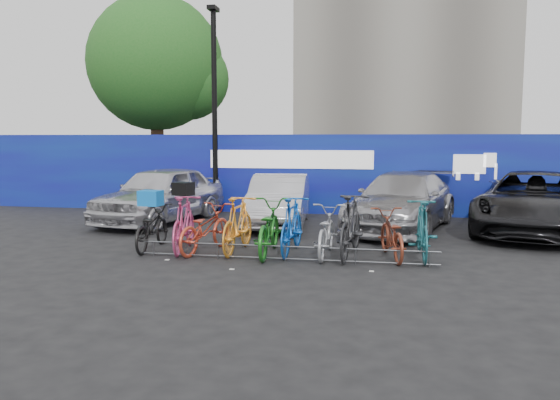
% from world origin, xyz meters
% --- Properties ---
extents(ground, '(100.00, 100.00, 0.00)m').
position_xyz_m(ground, '(0.00, 0.00, 0.00)').
color(ground, black).
rests_on(ground, ground).
extents(hoarding, '(22.00, 0.18, 2.40)m').
position_xyz_m(hoarding, '(0.01, 6.00, 1.20)').
color(hoarding, '#130A8D').
rests_on(hoarding, ground).
extents(tree, '(5.40, 5.20, 7.80)m').
position_xyz_m(tree, '(-6.77, 10.06, 5.07)').
color(tree, '#382314').
rests_on(tree, ground).
extents(lamppost, '(0.25, 0.50, 6.11)m').
position_xyz_m(lamppost, '(-3.20, 5.40, 3.27)').
color(lamppost, black).
rests_on(lamppost, ground).
extents(bike_rack, '(5.60, 0.03, 0.30)m').
position_xyz_m(bike_rack, '(-0.00, -0.60, 0.16)').
color(bike_rack, '#595B60').
rests_on(bike_rack, ground).
extents(car_0, '(2.69, 4.81, 1.55)m').
position_xyz_m(car_0, '(-4.17, 3.50, 0.77)').
color(car_0, silver).
rests_on(car_0, ground).
extents(car_1, '(1.75, 4.14, 1.33)m').
position_xyz_m(car_1, '(-0.89, 3.53, 0.66)').
color(car_1, '#B6B6BC').
rests_on(car_1, ground).
extents(car_2, '(3.31, 5.27, 1.42)m').
position_xyz_m(car_2, '(2.26, 3.54, 0.71)').
color(car_2, '#9B9A9F').
rests_on(car_2, ground).
extents(car_3, '(3.94, 5.84, 1.49)m').
position_xyz_m(car_3, '(5.37, 3.53, 0.74)').
color(car_3, black).
rests_on(car_3, ground).
extents(bike_0, '(0.70, 1.76, 0.91)m').
position_xyz_m(bike_0, '(-2.89, -0.02, 0.46)').
color(bike_0, black).
rests_on(bike_0, ground).
extents(bike_1, '(0.80, 1.96, 1.14)m').
position_xyz_m(bike_1, '(-2.16, -0.08, 0.57)').
color(bike_1, '#D4417E').
rests_on(bike_1, ground).
extents(bike_2, '(1.05, 1.92, 0.95)m').
position_xyz_m(bike_2, '(-1.73, -0.07, 0.48)').
color(bike_2, '#C54129').
rests_on(bike_2, ground).
extents(bike_3, '(0.62, 1.91, 1.14)m').
position_xyz_m(bike_3, '(-1.07, 0.01, 0.57)').
color(bike_3, orange).
rests_on(bike_3, ground).
extents(bike_4, '(0.80, 2.08, 1.08)m').
position_xyz_m(bike_4, '(-0.42, -0.10, 0.54)').
color(bike_4, '#1B6D1B').
rests_on(bike_4, ground).
extents(bike_5, '(0.62, 1.92, 1.14)m').
position_xyz_m(bike_5, '(0.01, 0.09, 0.57)').
color(bike_5, blue).
rests_on(bike_5, ground).
extents(bike_6, '(0.70, 1.86, 0.97)m').
position_xyz_m(bike_6, '(0.69, -0.01, 0.48)').
color(bike_6, '#9D9EA3').
rests_on(bike_6, ground).
extents(bike_7, '(0.81, 2.10, 1.23)m').
position_xyz_m(bike_7, '(1.18, -0.06, 0.61)').
color(bike_7, '#272729').
rests_on(bike_7, ground).
extents(bike_8, '(0.96, 1.85, 0.93)m').
position_xyz_m(bike_8, '(1.93, 0.01, 0.46)').
color(bike_8, maroon).
rests_on(bike_8, ground).
extents(bike_9, '(0.57, 1.90, 1.13)m').
position_xyz_m(bike_9, '(2.51, 0.08, 0.57)').
color(bike_9, '#1C5F68').
rests_on(bike_9, ground).
extents(cargo_crate, '(0.46, 0.37, 0.31)m').
position_xyz_m(cargo_crate, '(-2.89, -0.02, 1.07)').
color(cargo_crate, blue).
rests_on(cargo_crate, bike_0).
extents(cargo_topcase, '(0.42, 0.39, 0.26)m').
position_xyz_m(cargo_topcase, '(-2.16, -0.08, 1.27)').
color(cargo_topcase, black).
rests_on(cargo_topcase, bike_1).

